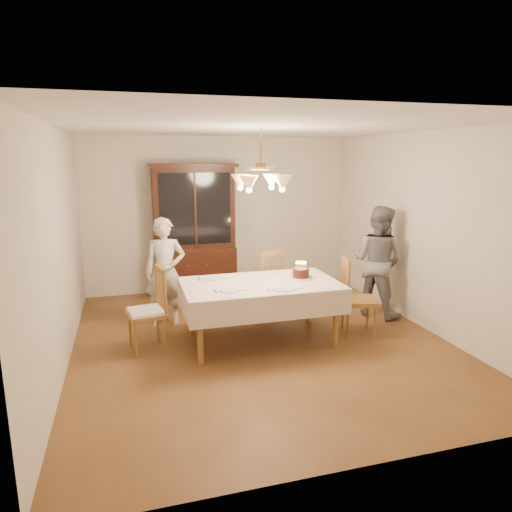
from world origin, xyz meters
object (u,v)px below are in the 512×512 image
object	(u,v)px
dining_table	(260,289)
elderly_woman	(165,272)
birthday_cake	(301,274)
china_hutch	(195,233)
chair_far_side	(264,287)

from	to	relation	value
dining_table	elderly_woman	distance (m)	1.41
birthday_cake	china_hutch	bearing A→B (deg)	114.97
china_hutch	birthday_cake	xyz separation A→B (m)	(1.02, -2.19, -0.22)
dining_table	elderly_woman	bearing A→B (deg)	139.28
chair_far_side	birthday_cake	size ratio (longest dim) A/B	3.33
dining_table	chair_far_side	distance (m)	0.91
elderly_woman	birthday_cake	xyz separation A→B (m)	(1.62, -0.85, 0.08)
chair_far_side	china_hutch	bearing A→B (deg)	118.36
dining_table	birthday_cake	size ratio (longest dim) A/B	6.33
dining_table	china_hutch	world-z (taller)	china_hutch
chair_far_side	elderly_woman	size ratio (longest dim) A/B	0.67
china_hutch	elderly_woman	world-z (taller)	china_hutch
dining_table	birthday_cake	world-z (taller)	birthday_cake
elderly_woman	birthday_cake	distance (m)	1.83
chair_far_side	dining_table	bearing A→B (deg)	-110.14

